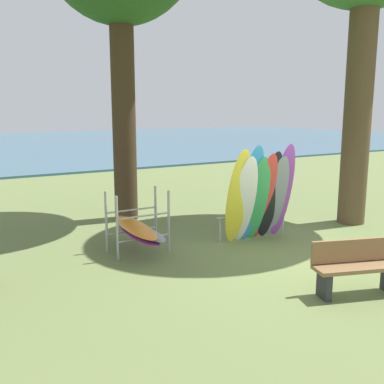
# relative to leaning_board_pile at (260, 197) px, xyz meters

# --- Properties ---
(ground_plane) EXTENTS (80.00, 80.00, 0.00)m
(ground_plane) POSITION_rel_leaning_board_pile_xyz_m (-0.18, -1.00, -0.99)
(ground_plane) COLOR olive
(lake_water) EXTENTS (80.00, 36.00, 0.10)m
(lake_water) POSITION_rel_leaning_board_pile_xyz_m (-0.18, 30.10, -0.94)
(lake_water) COLOR #38607A
(lake_water) RESTS_ON ground
(leaning_board_pile) EXTENTS (1.80, 0.70, 2.14)m
(leaning_board_pile) POSITION_rel_leaning_board_pile_xyz_m (0.00, 0.00, 0.00)
(leaning_board_pile) COLOR yellow
(leaning_board_pile) RESTS_ON ground
(board_storage_rack) EXTENTS (1.15, 2.13, 1.25)m
(board_storage_rack) POSITION_rel_leaning_board_pile_xyz_m (-2.58, 0.71, -0.52)
(board_storage_rack) COLOR #9EA0A5
(board_storage_rack) RESTS_ON ground
(park_bench) EXTENTS (1.46, 0.84, 0.85)m
(park_bench) POSITION_rel_leaning_board_pile_xyz_m (-0.51, -2.97, -0.54)
(park_bench) COLOR #2D2D33
(park_bench) RESTS_ON ground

